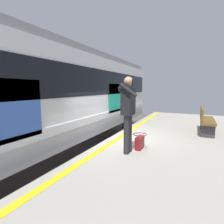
% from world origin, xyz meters
% --- Properties ---
extents(ground_plane, '(24.27, 24.27, 0.00)m').
position_xyz_m(ground_plane, '(0.00, 0.00, 0.00)').
color(ground_plane, '#4C4742').
extents(platform, '(13.25, 4.31, 1.05)m').
position_xyz_m(platform, '(0.00, 2.16, 0.52)').
color(platform, '#9E998E').
rests_on(platform, ground).
extents(safety_line, '(12.98, 0.16, 0.01)m').
position_xyz_m(safety_line, '(0.00, 0.30, 1.05)').
color(safety_line, yellow).
rests_on(safety_line, platform).
extents(track_rail_near, '(17.22, 0.08, 0.16)m').
position_xyz_m(track_rail_near, '(0.00, -1.37, 0.08)').
color(track_rail_near, slate).
rests_on(track_rail_near, ground).
extents(track_rail_far, '(17.22, 0.08, 0.16)m').
position_xyz_m(track_rail_far, '(0.00, -2.81, 0.08)').
color(track_rail_far, slate).
rests_on(track_rail_far, ground).
extents(train_carriage, '(13.66, 2.80, 3.81)m').
position_xyz_m(train_carriage, '(0.49, -2.08, 2.44)').
color(train_carriage, silver).
rests_on(train_carriage, ground).
extents(passenger, '(0.57, 0.55, 1.84)m').
position_xyz_m(passenger, '(1.11, 0.98, 2.14)').
color(passenger, '#262628').
rests_on(passenger, platform).
extents(handbag, '(0.39, 0.35, 0.39)m').
position_xyz_m(handbag, '(0.72, 1.18, 1.23)').
color(handbag, maroon).
rests_on(handbag, platform).
extents(bench, '(1.68, 0.44, 0.90)m').
position_xyz_m(bench, '(-1.89, 2.78, 1.54)').
color(bench, brown).
rests_on(bench, platform).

